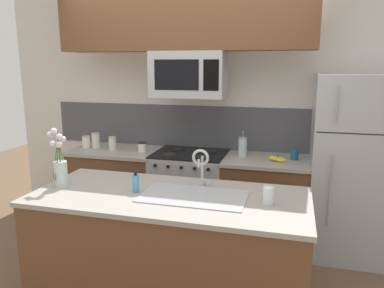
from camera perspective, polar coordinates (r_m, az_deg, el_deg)
The scene contains 22 objects.
ground_plane at distance 3.52m, azimuth -4.46°, elevation -19.56°, with size 10.00×10.00×0.00m, color brown.
rear_partition at distance 4.20m, azimuth 5.04°, elevation 4.57°, with size 5.20×0.10×2.60m, color silver.
splash_band at distance 4.23m, azimuth 0.86°, elevation 2.62°, with size 3.50×0.01×0.48m, color #4C4C51.
back_counter_left at distance 4.39m, azimuth -11.18°, elevation -6.59°, with size 0.98×0.65×0.91m.
back_counter_right at distance 3.97m, azimuth 11.03°, elevation -8.61°, with size 0.87×0.65×0.91m.
stove_range at distance 4.10m, azimuth -0.31°, elevation -7.65°, with size 0.76×0.64×0.93m.
microwave at distance 3.84m, azimuth -0.41°, elevation 10.55°, with size 0.74×0.40×0.45m.
upper_cabinet_band at distance 3.85m, azimuth -1.35°, elevation 18.42°, with size 2.55×0.34×0.60m, color brown.
refrigerator at distance 3.90m, azimuth 23.54°, elevation -3.27°, with size 0.82×0.74×1.76m.
storage_jar_tall at distance 4.43m, azimuth -15.80°, elevation 0.33°, with size 0.09×0.09×0.13m.
storage_jar_medium at distance 4.39m, azimuth -14.44°, elevation 0.55°, with size 0.09×0.09×0.17m.
storage_jar_short at distance 4.26m, azimuth -12.02°, elevation 0.13°, with size 0.08×0.08×0.15m.
storage_jar_squat at distance 4.11m, azimuth -7.58°, elevation -0.45°, with size 0.09×0.09×0.10m.
banana_bunch at distance 3.77m, azimuth 12.90°, elevation -2.24°, with size 0.19×0.15×0.08m.
french_press at distance 3.90m, azimuth 7.72°, elevation -0.41°, with size 0.09×0.09×0.27m.
coffee_tin at distance 3.87m, azimuth 15.37°, elevation -1.51°, with size 0.08×0.08×0.11m, color #1E5184.
island_counter at distance 2.95m, azimuth -3.37°, elevation -15.99°, with size 2.02×0.90×0.91m.
kitchen_sink at distance 2.74m, azimuth 0.23°, elevation -9.37°, with size 0.76×0.44×0.16m.
sink_faucet at distance 2.86m, azimuth 1.38°, elevation -2.84°, with size 0.14×0.14×0.31m.
dish_soap_bottle at distance 2.82m, azimuth -8.57°, elevation -5.92°, with size 0.06×0.05×0.16m.
drinking_glass at distance 2.61m, azimuth 11.55°, elevation -7.69°, with size 0.07×0.07×0.12m.
flower_vase at distance 3.07m, azimuth -19.47°, elevation -3.42°, with size 0.14×0.17×0.46m.
Camera 1 is at (1.03, -2.82, 1.84)m, focal length 35.00 mm.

